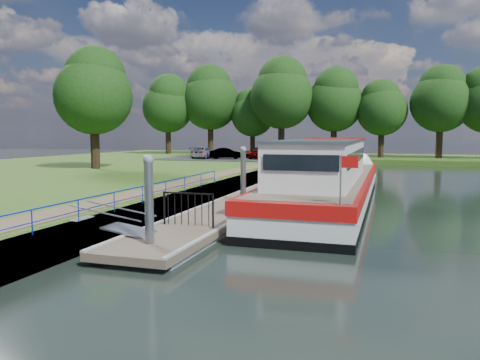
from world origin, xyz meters
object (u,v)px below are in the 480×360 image
(pontoon, at_px, (267,194))
(car_a, at_px, (259,153))
(car_b, at_px, (226,153))
(car_c, at_px, (204,152))
(barge, at_px, (330,182))
(car_d, at_px, (259,152))

(pontoon, relative_size, car_a, 7.80)
(car_b, relative_size, car_c, 0.83)
(pontoon, height_order, barge, barge)
(pontoon, xyz_separation_m, car_d, (-7.99, 27.23, 1.23))
(car_a, height_order, car_d, car_a)
(barge, xyz_separation_m, car_c, (-16.96, 24.69, 0.38))
(barge, bearing_deg, car_d, 112.23)
(car_d, bearing_deg, car_a, -55.30)
(car_d, bearing_deg, car_c, -127.78)
(barge, distance_m, car_d, 30.62)
(car_d, bearing_deg, barge, -49.76)
(car_a, bearing_deg, barge, -66.55)
(pontoon, height_order, car_c, car_c)
(pontoon, distance_m, car_a, 25.39)
(barge, distance_m, car_c, 29.95)
(barge, bearing_deg, car_b, 120.39)
(car_d, bearing_deg, car_b, -99.48)
(barge, relative_size, car_a, 5.50)
(pontoon, relative_size, car_c, 6.87)
(pontoon, xyz_separation_m, car_b, (-10.36, 22.67, 1.25))
(car_c, bearing_deg, pontoon, 120.59)
(pontoon, distance_m, car_d, 28.40)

